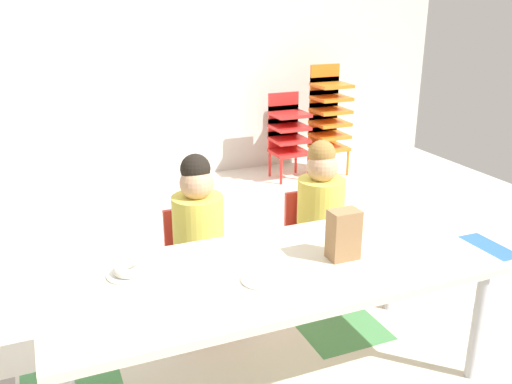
% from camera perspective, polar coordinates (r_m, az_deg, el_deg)
% --- Properties ---
extents(ground_plane, '(6.27, 4.87, 0.02)m').
position_cam_1_polar(ground_plane, '(3.20, -2.81, -11.61)').
color(ground_plane, silver).
extents(back_wall, '(6.27, 0.10, 2.73)m').
position_cam_1_polar(back_wall, '(5.11, -12.76, 16.03)').
color(back_wall, beige).
rests_on(back_wall, ground_plane).
extents(craft_table, '(1.88, 0.75, 0.57)m').
position_cam_1_polar(craft_table, '(2.35, 1.67, -8.82)').
color(craft_table, beige).
rests_on(craft_table, ground_plane).
extents(seated_child_near_camera, '(0.33, 0.33, 0.92)m').
position_cam_1_polar(seated_child_near_camera, '(2.80, -6.06, -3.39)').
color(seated_child_near_camera, red).
rests_on(seated_child_near_camera, ground_plane).
extents(seated_child_middle_seat, '(0.32, 0.31, 0.92)m').
position_cam_1_polar(seated_child_middle_seat, '(3.06, 6.63, -1.40)').
color(seated_child_middle_seat, red).
rests_on(seated_child_middle_seat, ground_plane).
extents(kid_chair_red_stack, '(0.32, 0.30, 0.80)m').
position_cam_1_polar(kid_chair_red_stack, '(5.19, 3.28, 6.36)').
color(kid_chair_red_stack, red).
rests_on(kid_chair_red_stack, ground_plane).
extents(kid_chair_orange_stack, '(0.32, 0.30, 1.04)m').
position_cam_1_polar(kid_chair_orange_stack, '(5.36, 7.50, 7.98)').
color(kid_chair_orange_stack, orange).
rests_on(kid_chair_orange_stack, ground_plane).
extents(paper_bag_brown, '(0.13, 0.09, 0.22)m').
position_cam_1_polar(paper_bag_brown, '(2.39, 9.06, -4.37)').
color(paper_bag_brown, '#9E754C').
rests_on(paper_bag_brown, craft_table).
extents(paper_plate_near_edge, '(0.18, 0.18, 0.01)m').
position_cam_1_polar(paper_plate_near_edge, '(2.32, -13.00, -8.32)').
color(paper_plate_near_edge, white).
rests_on(paper_plate_near_edge, craft_table).
extents(paper_plate_center_table, '(0.18, 0.18, 0.01)m').
position_cam_1_polar(paper_plate_center_table, '(2.23, 0.74, -9.04)').
color(paper_plate_center_table, white).
rests_on(paper_plate_center_table, craft_table).
extents(donut_powdered_on_plate, '(0.12, 0.12, 0.04)m').
position_cam_1_polar(donut_powdered_on_plate, '(2.31, -13.04, -7.81)').
color(donut_powdered_on_plate, white).
rests_on(donut_powdered_on_plate, craft_table).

